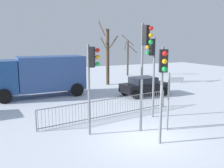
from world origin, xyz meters
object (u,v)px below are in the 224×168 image
traffic_light_mid_right (152,59)px  traffic_light_foreground_right (163,74)px  bare_tree_centre (128,57)px  car_black_mid (144,86)px  delivery_truck (39,74)px  traffic_light_foreground_left (145,54)px  bare_tree_left (108,55)px  direction_sign_post (170,98)px  traffic_light_rear_left (92,70)px

traffic_light_mid_right → traffic_light_foreground_right: 3.80m
traffic_light_foreground_right → bare_tree_centre: 20.92m
traffic_light_foreground_right → car_black_mid: (4.84, 8.25, -2.20)m
car_black_mid → delivery_truck: (-7.48, 3.37, 0.97)m
traffic_light_foreground_left → car_black_mid: size_ratio=1.32×
traffic_light_foreground_right → car_black_mid: 9.81m
bare_tree_left → delivery_truck: bearing=-161.5°
traffic_light_mid_right → delivery_truck: (-4.51, 8.32, -1.55)m
bare_tree_left → bare_tree_centre: 6.91m
direction_sign_post → bare_tree_left: (2.96, 12.75, 1.32)m
traffic_light_foreground_left → traffic_light_mid_right: (1.63, 1.68, -0.41)m
traffic_light_mid_right → direction_sign_post: 2.71m
car_black_mid → bare_tree_centre: 11.49m
traffic_light_foreground_right → bare_tree_centre: (9.50, 18.63, -0.62)m
car_black_mid → bare_tree_left: bare_tree_left is taller
traffic_light_foreground_left → bare_tree_left: size_ratio=0.83×
bare_tree_centre → bare_tree_left: bearing=-137.6°
bare_tree_centre → traffic_light_foreground_left: bearing=-118.6°
car_black_mid → bare_tree_centre: (4.66, 10.38, 1.58)m
delivery_truck → bare_tree_left: bare_tree_left is taller
traffic_light_rear_left → bare_tree_left: bare_tree_left is taller
traffic_light_foreground_right → bare_tree_centre: bare_tree_centre is taller
traffic_light_rear_left → car_black_mid: 9.38m
traffic_light_rear_left → direction_sign_post: traffic_light_rear_left is taller
traffic_light_foreground_right → car_black_mid: bearing=-92.6°
traffic_light_foreground_left → delivery_truck: 10.59m
bare_tree_left → traffic_light_foreground_left: bearing=-108.7°
delivery_truck → bare_tree_centre: (12.14, 7.01, 0.61)m
traffic_light_rear_left → traffic_light_foreground_right: size_ratio=1.02×
traffic_light_mid_right → bare_tree_left: bearing=-5.5°
traffic_light_mid_right → bare_tree_left: (2.55, 10.68, -0.38)m
direction_sign_post → delivery_truck: size_ratio=0.40×
traffic_light_rear_left → car_black_mid: (6.92, 5.92, -2.26)m
traffic_light_foreground_left → bare_tree_centre: bearing=-144.6°
traffic_light_foreground_left → traffic_light_rear_left: 2.51m
traffic_light_foreground_left → delivery_truck: (-2.88, 10.00, -1.96)m
traffic_light_foreground_left → direction_sign_post: (1.21, -0.39, -2.11)m
traffic_light_foreground_left → bare_tree_centre: (9.26, 17.01, -1.35)m
traffic_light_rear_left → delivery_truck: 9.40m
car_black_mid → bare_tree_left: (-0.42, 5.73, 2.14)m
traffic_light_foreground_right → traffic_light_foreground_left: bearing=-70.5°
traffic_light_rear_left → car_black_mid: traffic_light_rear_left is taller
traffic_light_rear_left → bare_tree_centre: bearing=-178.4°
traffic_light_foreground_left → car_black_mid: (4.60, 6.63, -2.93)m
traffic_light_mid_right → bare_tree_centre: 17.15m
traffic_light_foreground_left → traffic_light_mid_right: traffic_light_foreground_left is taller
traffic_light_foreground_right → bare_tree_left: bare_tree_left is taller
bare_tree_centre → car_black_mid: bearing=-114.2°
traffic_light_rear_left → direction_sign_post: size_ratio=1.46×
delivery_truck → car_black_mid: bearing=156.2°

